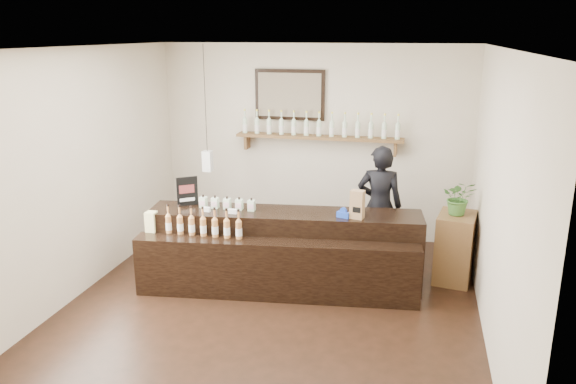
{
  "coord_description": "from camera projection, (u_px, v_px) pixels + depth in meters",
  "views": [
    {
      "loc": [
        1.48,
        -5.43,
        2.95
      ],
      "look_at": [
        0.04,
        0.7,
        1.15
      ],
      "focal_mm": 35.0,
      "sensor_mm": 36.0,
      "label": 1
    }
  ],
  "objects": [
    {
      "name": "tape_dispenser",
      "position": [
        343.0,
        214.0,
        6.4
      ],
      "size": [
        0.16,
        0.1,
        0.12
      ],
      "color": "#1A40B9",
      "rests_on": "counter"
    },
    {
      "name": "back_wall_decor",
      "position": [
        302.0,
        119.0,
        7.99
      ],
      "size": [
        2.66,
        0.96,
        1.69
      ],
      "color": "brown",
      "rests_on": "ground"
    },
    {
      "name": "ground",
      "position": [
        270.0,
        308.0,
        6.22
      ],
      "size": [
        5.0,
        5.0,
        0.0
      ],
      "primitive_type": "plane",
      "color": "black",
      "rests_on": "ground"
    },
    {
      "name": "promo_sign",
      "position": [
        187.0,
        191.0,
        6.81
      ],
      "size": [
        0.22,
        0.17,
        0.36
      ],
      "color": "black",
      "rests_on": "counter"
    },
    {
      "name": "counter",
      "position": [
        281.0,
        253.0,
        6.64
      ],
      "size": [
        3.28,
        1.22,
        1.06
      ],
      "color": "black",
      "rests_on": "ground"
    },
    {
      "name": "paper_bag",
      "position": [
        357.0,
        205.0,
        6.34
      ],
      "size": [
        0.17,
        0.14,
        0.33
      ],
      "color": "#8B6243",
      "rests_on": "counter"
    },
    {
      "name": "potted_plant",
      "position": [
        459.0,
        198.0,
        6.65
      ],
      "size": [
        0.39,
        0.34,
        0.42
      ],
      "primitive_type": "imported",
      "rotation": [
        0.0,
        0.0,
        0.02
      ],
      "color": "#3D6E2C",
      "rests_on": "side_cabinet"
    },
    {
      "name": "side_cabinet",
      "position": [
        455.0,
        247.0,
        6.82
      ],
      "size": [
        0.51,
        0.64,
        0.84
      ],
      "color": "brown",
      "rests_on": "ground"
    },
    {
      "name": "room_shell",
      "position": [
        269.0,
        158.0,
        5.75
      ],
      "size": [
        5.0,
        5.0,
        5.0
      ],
      "color": "beige",
      "rests_on": "ground"
    },
    {
      "name": "shopkeeper",
      "position": [
        380.0,
        198.0,
        7.19
      ],
      "size": [
        0.66,
        0.44,
        1.79
      ],
      "primitive_type": "imported",
      "rotation": [
        0.0,
        0.0,
        3.16
      ],
      "color": "black",
      "rests_on": "ground"
    }
  ]
}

